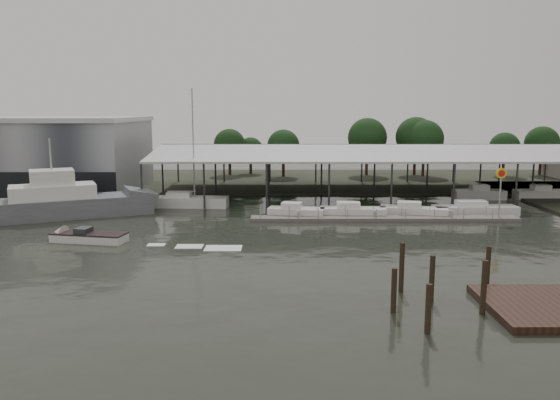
{
  "coord_description": "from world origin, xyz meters",
  "views": [
    {
      "loc": [
        3.96,
        -46.09,
        11.52
      ],
      "look_at": [
        4.04,
        8.2,
        2.5
      ],
      "focal_mm": 35.0,
      "sensor_mm": 36.0,
      "label": 1
    }
  ],
  "objects_px": {
    "grey_trawler": "(66,202)",
    "white_sailboat": "(190,201)",
    "shell_fuel_sign": "(501,184)",
    "speedboat_underway": "(83,237)"
  },
  "relations": [
    {
      "from": "white_sailboat",
      "to": "speedboat_underway",
      "type": "height_order",
      "value": "white_sailboat"
    },
    {
      "from": "shell_fuel_sign",
      "to": "white_sailboat",
      "type": "distance_m",
      "value": 34.9
    },
    {
      "from": "white_sailboat",
      "to": "speedboat_underway",
      "type": "bearing_deg",
      "value": -107.91
    },
    {
      "from": "grey_trawler",
      "to": "white_sailboat",
      "type": "relative_size",
      "value": 1.35
    },
    {
      "from": "white_sailboat",
      "to": "speedboat_underway",
      "type": "relative_size",
      "value": 0.78
    },
    {
      "from": "shell_fuel_sign",
      "to": "speedboat_underway",
      "type": "xyz_separation_m",
      "value": [
        -40.41,
        -9.09,
        -3.53
      ]
    },
    {
      "from": "shell_fuel_sign",
      "to": "white_sailboat",
      "type": "height_order",
      "value": "white_sailboat"
    },
    {
      "from": "grey_trawler",
      "to": "white_sailboat",
      "type": "distance_m",
      "value": 13.88
    },
    {
      "from": "shell_fuel_sign",
      "to": "white_sailboat",
      "type": "xyz_separation_m",
      "value": [
        -33.75,
        8.28,
        -3.26
      ]
    },
    {
      "from": "grey_trawler",
      "to": "speedboat_underway",
      "type": "height_order",
      "value": "grey_trawler"
    }
  ]
}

